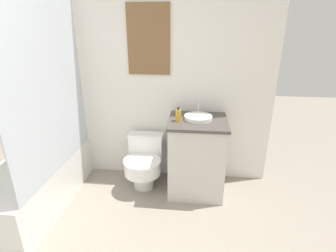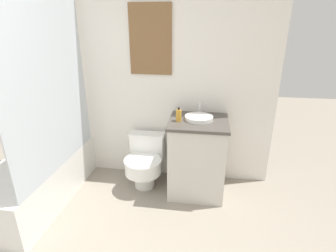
# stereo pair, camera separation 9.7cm
# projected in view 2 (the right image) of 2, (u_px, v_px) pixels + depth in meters

# --- Properties ---
(wall_back) EXTENTS (3.24, 0.07, 2.50)m
(wall_back) POSITION_uv_depth(u_px,v_px,m) (127.00, 69.00, 2.87)
(wall_back) COLOR white
(wall_back) RESTS_ON ground_plane
(shower_area) EXTENTS (0.65, 1.40, 1.98)m
(shower_area) POSITION_uv_depth(u_px,v_px,m) (38.00, 176.00, 2.67)
(shower_area) COLOR white
(shower_area) RESTS_ON ground_plane
(toilet) EXTENTS (0.41, 0.52, 0.57)m
(toilet) POSITION_uv_depth(u_px,v_px,m) (145.00, 161.00, 2.92)
(toilet) COLOR white
(toilet) RESTS_ON ground_plane
(vanity) EXTENTS (0.59, 0.56, 0.82)m
(vanity) POSITION_uv_depth(u_px,v_px,m) (197.00, 157.00, 2.77)
(vanity) COLOR beige
(vanity) RESTS_ON ground_plane
(sink) EXTENTS (0.28, 0.32, 0.13)m
(sink) POSITION_uv_depth(u_px,v_px,m) (199.00, 118.00, 2.64)
(sink) COLOR white
(sink) RESTS_ON vanity
(soap_bottle) EXTENTS (0.05, 0.05, 0.14)m
(soap_bottle) POSITION_uv_depth(u_px,v_px,m) (179.00, 115.00, 2.59)
(soap_bottle) COLOR gold
(soap_bottle) RESTS_ON vanity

